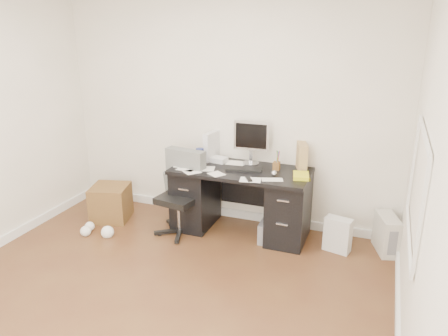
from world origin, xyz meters
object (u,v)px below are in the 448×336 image
at_px(office_chair, 179,194).
at_px(desk, 241,199).
at_px(wicker_basket, 111,203).
at_px(pc_tower, 387,234).
at_px(keyboard, 244,169).
at_px(lcd_monitor, 251,143).

bearing_deg(office_chair, desk, 33.25).
bearing_deg(desk, wicker_basket, -171.58).
distance_m(desk, wicker_basket, 1.60).
bearing_deg(office_chair, pc_tower, 19.11).
relative_size(keyboard, pc_tower, 0.99).
xyz_separation_m(keyboard, wicker_basket, (-1.61, -0.21, -0.55)).
height_order(lcd_monitor, wicker_basket, lcd_monitor).
bearing_deg(lcd_monitor, pc_tower, -6.59).
bearing_deg(pc_tower, lcd_monitor, 157.70).
relative_size(lcd_monitor, keyboard, 1.29).
distance_m(office_chair, pc_tower, 2.24).
xyz_separation_m(lcd_monitor, pc_tower, (1.52, -0.11, -0.81)).
bearing_deg(pc_tower, wicker_basket, 167.95).
xyz_separation_m(office_chair, wicker_basket, (-0.94, 0.05, -0.26)).
bearing_deg(keyboard, pc_tower, -4.23).
relative_size(office_chair, pc_tower, 2.41).
distance_m(desk, keyboard, 0.36).
bearing_deg(pc_tower, office_chair, 171.75).
relative_size(desk, office_chair, 1.58).
distance_m(lcd_monitor, keyboard, 0.33).
bearing_deg(keyboard, lcd_monitor, 79.90).
xyz_separation_m(desk, office_chair, (-0.63, -0.28, 0.07)).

